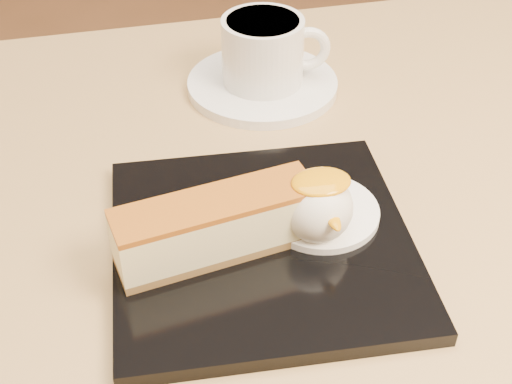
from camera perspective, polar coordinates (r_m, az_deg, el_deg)
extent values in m
cube|color=olive|center=(0.55, 3.00, -6.09)|extent=(0.80, 0.80, 0.04)
cube|color=black|center=(0.53, 0.49, -4.15)|extent=(0.24, 0.24, 0.01)
cube|color=brown|center=(0.52, -3.14, -4.37)|extent=(0.15, 0.06, 0.01)
cube|color=#FAEEA3|center=(0.50, -3.22, -2.62)|extent=(0.15, 0.06, 0.04)
cube|color=brown|center=(0.49, -3.30, -0.88)|extent=(0.15, 0.06, 0.00)
cylinder|color=white|center=(0.55, 5.20, -1.58)|extent=(0.09, 0.09, 0.01)
sphere|color=white|center=(0.52, 4.95, -1.25)|extent=(0.05, 0.05, 0.05)
ellipsoid|color=orange|center=(0.51, 5.23, 0.80)|extent=(0.04, 0.03, 0.01)
ellipsoid|color=#2B853A|center=(0.55, 1.66, -0.42)|extent=(0.02, 0.02, 0.00)
ellipsoid|color=#2B853A|center=(0.56, 2.57, 0.17)|extent=(0.02, 0.02, 0.00)
ellipsoid|color=#2B853A|center=(0.56, 0.56, 0.01)|extent=(0.01, 0.02, 0.00)
cylinder|color=white|center=(0.72, 0.52, 8.59)|extent=(0.15, 0.15, 0.01)
cylinder|color=white|center=(0.70, 0.53, 11.21)|extent=(0.08, 0.08, 0.06)
cylinder|color=black|center=(0.69, 0.55, 13.44)|extent=(0.07, 0.07, 0.00)
torus|color=white|center=(0.71, 4.13, 11.35)|extent=(0.05, 0.02, 0.05)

